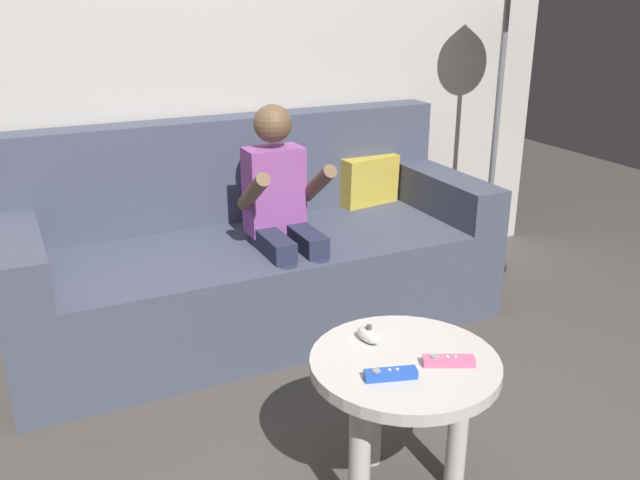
% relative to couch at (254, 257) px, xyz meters
% --- Properties ---
extents(wall_back, '(4.03, 0.05, 2.50)m').
position_rel_couch_xyz_m(wall_back, '(-0.20, 0.39, 0.95)').
color(wall_back, beige).
rests_on(wall_back, ground).
extents(couch, '(2.06, 0.80, 0.88)m').
position_rel_couch_xyz_m(couch, '(0.00, 0.00, 0.00)').
color(couch, '#474C60').
rests_on(couch, ground).
extents(person_seated_on_couch, '(0.34, 0.41, 0.98)m').
position_rel_couch_xyz_m(person_seated_on_couch, '(0.06, -0.19, 0.26)').
color(person_seated_on_couch, '#282D47').
rests_on(person_seated_on_couch, ground).
extents(coffee_table, '(0.53, 0.53, 0.46)m').
position_rel_couch_xyz_m(coffee_table, '(-0.02, -1.25, 0.06)').
color(coffee_table, beige).
rests_on(coffee_table, ground).
extents(game_remote_pink_near_edge, '(0.14, 0.09, 0.03)m').
position_rel_couch_xyz_m(game_remote_pink_near_edge, '(0.07, -1.33, 0.17)').
color(game_remote_pink_near_edge, pink).
rests_on(game_remote_pink_near_edge, coffee_table).
extents(nunchuk_white, '(0.06, 0.10, 0.05)m').
position_rel_couch_xyz_m(nunchuk_white, '(-0.06, -1.13, 0.18)').
color(nunchuk_white, white).
rests_on(nunchuk_white, coffee_table).
extents(game_remote_blue_far_corner, '(0.14, 0.07, 0.03)m').
position_rel_couch_xyz_m(game_remote_blue_far_corner, '(-0.11, -1.32, 0.17)').
color(game_remote_blue_far_corner, blue).
rests_on(game_remote_blue_far_corner, coffee_table).
extents(floor_lamp, '(0.32, 0.32, 1.57)m').
position_rel_couch_xyz_m(floor_lamp, '(1.33, 0.04, 1.05)').
color(floor_lamp, black).
rests_on(floor_lamp, ground).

